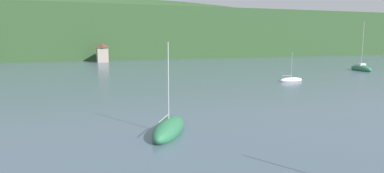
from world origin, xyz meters
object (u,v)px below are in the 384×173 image
at_px(sailboat_far_1, 291,80).
at_px(sailboat_far_7, 361,68).
at_px(sailboat_mid_2, 169,129).
at_px(shore_building_westcentral, 102,53).

relative_size(sailboat_far_1, sailboat_far_7, 0.45).
height_order(sailboat_far_1, sailboat_mid_2, sailboat_mid_2).
bearing_deg(sailboat_mid_2, shore_building_westcentral, 28.35).
bearing_deg(sailboat_mid_2, sailboat_far_1, -19.15).
xyz_separation_m(sailboat_mid_2, sailboat_far_7, (52.88, 33.51, 0.08)).
bearing_deg(sailboat_far_7, sailboat_far_1, 128.28).
distance_m(shore_building_westcentral, sailboat_mid_2, 79.91).
xyz_separation_m(sailboat_far_1, sailboat_mid_2, (-27.23, -22.88, 0.15)).
height_order(shore_building_westcentral, sailboat_mid_2, sailboat_mid_2).
bearing_deg(shore_building_westcentral, sailboat_far_1, -67.32).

